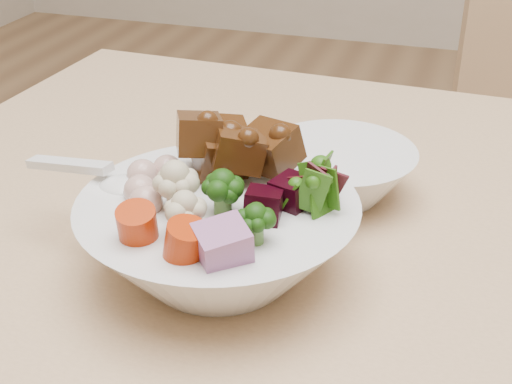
% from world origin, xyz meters
% --- Properties ---
extents(food_bowl, '(0.21, 0.21, 0.11)m').
position_xyz_m(food_bowl, '(-0.21, -0.07, 0.78)').
color(food_bowl, white).
rests_on(food_bowl, dining_table).
extents(soup_spoon, '(0.12, 0.05, 0.02)m').
position_xyz_m(soup_spoon, '(-0.30, -0.07, 0.80)').
color(soup_spoon, white).
rests_on(soup_spoon, food_bowl).
extents(side_bowl, '(0.14, 0.14, 0.05)m').
position_xyz_m(side_bowl, '(-0.15, 0.07, 0.76)').
color(side_bowl, white).
rests_on(side_bowl, dining_table).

